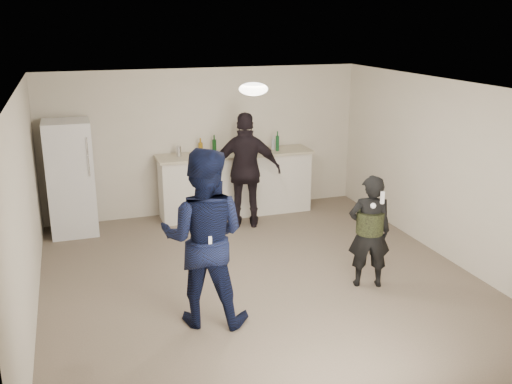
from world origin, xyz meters
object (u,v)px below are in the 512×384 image
object	(u,v)px
shaker	(179,151)
woman	(369,232)
fridge	(71,178)
counter	(236,185)
man	(204,238)
spectator	(246,171)

from	to	relation	value
shaker	woman	xyz separation A→B (m)	(1.76, -3.28, -0.44)
fridge	counter	bearing A→B (deg)	1.49
fridge	woman	bearing A→B (deg)	-41.99
fridge	woman	size ratio (longest dim) A/B	1.23
man	shaker	bearing A→B (deg)	-73.11
counter	fridge	distance (m)	2.73
fridge	spectator	bearing A→B (deg)	-12.04
man	woman	bearing A→B (deg)	-150.58
woman	spectator	bearing A→B (deg)	-53.98
man	woman	world-z (taller)	man
man	spectator	xyz separation A→B (m)	(1.36, 2.80, -0.06)
spectator	man	bearing A→B (deg)	82.73
shaker	spectator	xyz separation A→B (m)	(0.95, -0.71, -0.24)
spectator	fridge	bearing A→B (deg)	6.68
shaker	woman	bearing A→B (deg)	-61.85
shaker	man	size ratio (longest dim) A/B	0.09
fridge	man	world-z (taller)	man
counter	man	world-z (taller)	man
woman	spectator	distance (m)	2.71
counter	man	size ratio (longest dim) A/B	1.30
counter	woman	world-z (taller)	woman
counter	woman	distance (m)	3.33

